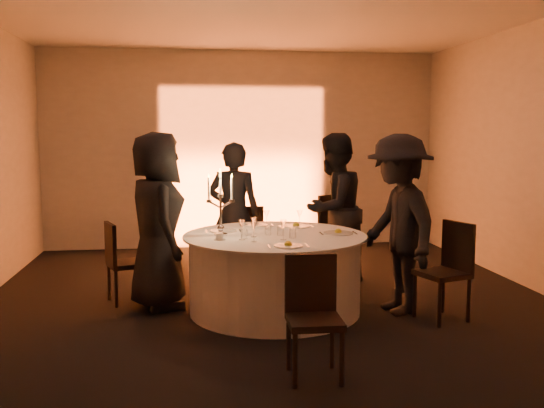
{
  "coord_description": "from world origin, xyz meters",
  "views": [
    {
      "loc": [
        -0.83,
        -5.81,
        1.77
      ],
      "look_at": [
        0.0,
        0.2,
        1.05
      ],
      "focal_mm": 40.0,
      "sensor_mm": 36.0,
      "label": 1
    }
  ],
  "objects": [
    {
      "name": "floor",
      "position": [
        0.0,
        0.0,
        0.0
      ],
      "size": [
        7.0,
        7.0,
        0.0
      ],
      "primitive_type": "plane",
      "color": "black",
      "rests_on": "ground"
    },
    {
      "name": "ceiling",
      "position": [
        0.0,
        0.0,
        3.0
      ],
      "size": [
        7.0,
        7.0,
        0.0
      ],
      "primitive_type": "plane",
      "rotation": [
        3.14,
        0.0,
        0.0
      ],
      "color": "white",
      "rests_on": "wall_back"
    },
    {
      "name": "wall_back",
      "position": [
        0.0,
        3.5,
        1.5
      ],
      "size": [
        7.0,
        0.0,
        7.0
      ],
      "primitive_type": "plane",
      "rotation": [
        1.57,
        0.0,
        0.0
      ],
      "color": "beige",
      "rests_on": "floor"
    },
    {
      "name": "wall_front",
      "position": [
        0.0,
        -3.5,
        1.5
      ],
      "size": [
        7.0,
        0.0,
        7.0
      ],
      "primitive_type": "plane",
      "rotation": [
        -1.57,
        0.0,
        0.0
      ],
      "color": "beige",
      "rests_on": "floor"
    },
    {
      "name": "uplighter_fixture",
      "position": [
        0.0,
        3.2,
        0.05
      ],
      "size": [
        0.25,
        0.12,
        0.1
      ],
      "primitive_type": "cube",
      "color": "black",
      "rests_on": "floor"
    },
    {
      "name": "banquet_table",
      "position": [
        0.0,
        0.0,
        0.38
      ],
      "size": [
        1.8,
        1.8,
        0.77
      ],
      "color": "black",
      "rests_on": "floor"
    },
    {
      "name": "chair_left",
      "position": [
        -1.54,
        0.51,
        0.47
      ],
      "size": [
        0.48,
        0.48,
        0.85
      ],
      "rotation": [
        0.0,
        0.0,
        1.92
      ],
      "color": "black",
      "rests_on": "floor"
    },
    {
      "name": "chair_back_left",
      "position": [
        -0.11,
        1.58,
        0.49
      ],
      "size": [
        0.41,
        0.41,
        0.87
      ],
      "rotation": [
        0.0,
        0.0,
        3.08
      ],
      "color": "black",
      "rests_on": "floor"
    },
    {
      "name": "chair_back_right",
      "position": [
        0.82,
        1.33,
        0.58
      ],
      "size": [
        0.61,
        0.61,
        1.03
      ],
      "rotation": [
        0.0,
        0.0,
        -2.63
      ],
      "color": "black",
      "rests_on": "floor"
    },
    {
      "name": "chair_right",
      "position": [
        1.6,
        -0.47,
        0.52
      ],
      "size": [
        0.51,
        0.51,
        0.93
      ],
      "rotation": [
        0.0,
        0.0,
        -1.26
      ],
      "color": "black",
      "rests_on": "floor"
    },
    {
      "name": "chair_front",
      "position": [
        0.05,
        -1.6,
        0.49
      ],
      "size": [
        0.4,
        0.4,
        0.88
      ],
      "rotation": [
        0.0,
        0.0,
        -0.03
      ],
      "color": "black",
      "rests_on": "floor"
    },
    {
      "name": "guest_left",
      "position": [
        -1.15,
        0.3,
        0.89
      ],
      "size": [
        0.76,
        0.98,
        1.78
      ],
      "primitive_type": "imported",
      "rotation": [
        0.0,
        0.0,
        1.82
      ],
      "color": "black",
      "rests_on": "floor"
    },
    {
      "name": "guest_back_left",
      "position": [
        -0.32,
        1.1,
        0.83
      ],
      "size": [
        0.69,
        0.55,
        1.66
      ],
      "primitive_type": "imported",
      "rotation": [
        0.0,
        0.0,
        2.86
      ],
      "color": "black",
      "rests_on": "floor"
    },
    {
      "name": "guest_back_right",
      "position": [
        0.83,
        0.99,
        0.88
      ],
      "size": [
        1.08,
        1.06,
        1.76
      ],
      "primitive_type": "imported",
      "rotation": [
        0.0,
        0.0,
        -2.45
      ],
      "color": "black",
      "rests_on": "floor"
    },
    {
      "name": "guest_right",
      "position": [
        1.19,
        -0.18,
        0.88
      ],
      "size": [
        0.82,
        1.22,
        1.76
      ],
      "primitive_type": "imported",
      "rotation": [
        0.0,
        0.0,
        -1.42
      ],
      "color": "black",
      "rests_on": "floor"
    },
    {
      "name": "plate_left",
      "position": [
        -0.49,
        0.25,
        0.78
      ],
      "size": [
        0.35,
        0.27,
        0.01
      ],
      "color": "white",
      "rests_on": "banquet_table"
    },
    {
      "name": "plate_back_left",
      "position": [
        -0.11,
        0.6,
        0.78
      ],
      "size": [
        0.36,
        0.25,
        0.01
      ],
      "color": "white",
      "rests_on": "banquet_table"
    },
    {
      "name": "plate_back_right",
      "position": [
        0.29,
        0.46,
        0.79
      ],
      "size": [
        0.36,
        0.29,
        0.08
      ],
      "color": "white",
      "rests_on": "banquet_table"
    },
    {
      "name": "plate_right",
      "position": [
        0.63,
        -0.04,
        0.79
      ],
      "size": [
        0.36,
        0.29,
        0.08
      ],
      "color": "white",
      "rests_on": "banquet_table"
    },
    {
      "name": "plate_front",
      "position": [
        0.03,
        -0.64,
        0.79
      ],
      "size": [
        0.36,
        0.25,
        0.08
      ],
      "color": "white",
      "rests_on": "banquet_table"
    },
    {
      "name": "coffee_cup",
      "position": [
        -0.55,
        -0.22,
        0.8
      ],
      "size": [
        0.11,
        0.11,
        0.07
      ],
      "color": "white",
      "rests_on": "banquet_table"
    },
    {
      "name": "candelabra",
      "position": [
        -0.53,
        0.03,
        1.0
      ],
      "size": [
        0.28,
        0.13,
        0.66
      ],
      "color": "silver",
      "rests_on": "banquet_table"
    },
    {
      "name": "wine_glass_a",
      "position": [
        0.31,
        0.35,
        0.91
      ],
      "size": [
        0.07,
        0.07,
        0.19
      ],
      "color": "silver",
      "rests_on": "banquet_table"
    },
    {
      "name": "wine_glass_b",
      "position": [
        -0.24,
        -0.35,
        0.91
      ],
      "size": [
        0.07,
        0.07,
        0.19
      ],
      "color": "silver",
      "rests_on": "banquet_table"
    },
    {
      "name": "wine_glass_c",
      "position": [
        -0.35,
        -0.25,
        0.91
      ],
      "size": [
        0.07,
        0.07,
        0.19
      ],
      "color": "silver",
      "rests_on": "banquet_table"
    },
    {
      "name": "wine_glass_d",
      "position": [
        -0.22,
        -0.11,
        0.91
      ],
      "size": [
        0.07,
        0.07,
        0.19
      ],
      "color": "silver",
      "rests_on": "banquet_table"
    },
    {
      "name": "wine_glass_e",
      "position": [
        -0.03,
        0.39,
        0.91
      ],
      "size": [
        0.07,
        0.07,
        0.19
      ],
      "color": "silver",
      "rests_on": "banquet_table"
    },
    {
      "name": "wine_glass_f",
      "position": [
        0.04,
        -0.3,
        0.91
      ],
      "size": [
        0.07,
        0.07,
        0.19
      ],
      "color": "silver",
      "rests_on": "banquet_table"
    },
    {
      "name": "tumbler_a",
      "position": [
        -0.32,
        -0.18,
        0.82
      ],
      "size": [
        0.07,
        0.07,
        0.09
      ],
      "primitive_type": "cylinder",
      "color": "silver",
      "rests_on": "banquet_table"
    },
    {
      "name": "tumbler_b",
      "position": [
        -0.07,
        -0.01,
        0.82
      ],
      "size": [
        0.07,
        0.07,
        0.09
      ],
      "primitive_type": "cylinder",
      "color": "silver",
      "rests_on": "banquet_table"
    },
    {
      "name": "tumbler_c",
      "position": [
        0.14,
        -0.22,
        0.82
      ],
      "size": [
        0.07,
        0.07,
        0.09
      ],
      "primitive_type": "cylinder",
      "color": "silver",
      "rests_on": "banquet_table"
    },
    {
      "name": "tumbler_d",
      "position": [
        0.05,
        -0.06,
        0.82
      ],
      "size": [
        0.07,
        0.07,
        0.09
      ],
      "primitive_type": "cylinder",
      "color": "silver",
      "rests_on": "banquet_table"
    }
  ]
}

